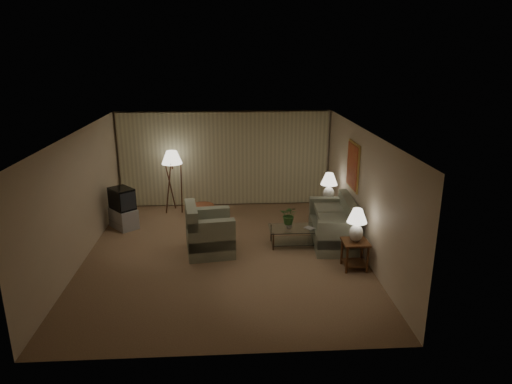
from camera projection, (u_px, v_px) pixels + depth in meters
ground at (225, 254)px, 10.04m from camera, size 7.00×7.00×0.00m
room_shell at (225, 161)px, 10.96m from camera, size 6.04×7.02×2.72m
sofa at (333, 226)px, 10.54m from camera, size 1.97×1.17×0.82m
armchair at (210, 234)px, 10.00m from camera, size 1.32×1.28×0.88m
side_table_near at (355, 250)px, 9.26m from camera, size 0.52×0.52×0.60m
side_table_far at (328, 208)px, 11.74m from camera, size 0.51×0.43×0.60m
table_lamp_near at (357, 222)px, 9.08m from camera, size 0.40×0.40×0.69m
table_lamp_far at (329, 185)px, 11.55m from camera, size 0.43×0.43×0.74m
coffee_table at (295, 234)px, 10.43m from camera, size 1.20×0.66×0.41m
tv_cabinet at (124, 218)px, 11.48m from camera, size 1.19×1.19×0.50m
crt_tv at (122, 199)px, 11.33m from camera, size 1.06×1.05×0.53m
floor_lamp at (173, 180)px, 12.44m from camera, size 0.56×0.56×1.71m
ottoman at (203, 212)px, 12.03m from camera, size 0.67×0.67×0.40m
vase at (289, 225)px, 10.36m from camera, size 0.18×0.18×0.15m
flowers at (289, 213)px, 10.27m from camera, size 0.48×0.45×0.44m
book at (307, 229)px, 10.30m from camera, size 0.27×0.28×0.02m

